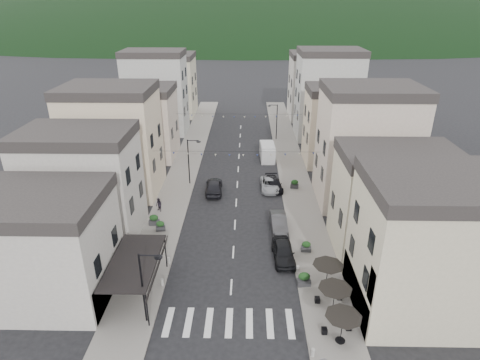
% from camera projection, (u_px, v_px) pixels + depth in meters
% --- Properties ---
extents(ground, '(700.00, 700.00, 0.00)m').
position_uv_depth(ground, '(228.00, 344.00, 27.72)').
color(ground, black).
rests_on(ground, ground).
extents(sidewalk_left, '(4.00, 76.00, 0.12)m').
position_uv_depth(sidewalk_left, '(186.00, 166.00, 56.94)').
color(sidewalk_left, slate).
rests_on(sidewalk_left, ground).
extents(sidewalk_right, '(4.00, 76.00, 0.12)m').
position_uv_depth(sidewalk_right, '(291.00, 167.00, 56.68)').
color(sidewalk_right, slate).
rests_on(sidewalk_right, ground).
extents(hill_backdrop, '(640.00, 360.00, 70.00)m').
position_uv_depth(hill_backdrop, '(247.00, 29.00, 300.62)').
color(hill_backdrop, black).
rests_on(hill_backdrop, ground).
extents(boutique_building, '(12.00, 8.00, 8.00)m').
position_uv_depth(boutique_building, '(30.00, 252.00, 30.88)').
color(boutique_building, '#A7A199').
rests_on(boutique_building, ground).
extents(bistro_building, '(10.00, 8.00, 10.00)m').
position_uv_depth(bistro_building, '(429.00, 253.00, 29.03)').
color(bistro_building, '#BBB394').
rests_on(bistro_building, ground).
extents(boutique_awning, '(3.77, 7.50, 3.28)m').
position_uv_depth(boutique_awning, '(137.00, 262.00, 31.11)').
color(boutique_awning, black).
rests_on(boutique_awning, ground).
extents(buildings_row_left, '(10.20, 54.16, 14.00)m').
position_uv_depth(buildings_row_left, '(142.00, 113.00, 59.78)').
color(buildings_row_left, '#A7A199').
rests_on(buildings_row_left, ground).
extents(buildings_row_right, '(10.20, 54.16, 14.50)m').
position_uv_depth(buildings_row_right, '(339.00, 115.00, 58.14)').
color(buildings_row_right, '#BBB394').
rests_on(buildings_row_right, ground).
extents(cafe_terrace, '(2.50, 8.10, 2.53)m').
position_uv_depth(cafe_terrace, '(335.00, 291.00, 29.16)').
color(cafe_terrace, black).
rests_on(cafe_terrace, ground).
extents(streetlamp_left_near, '(1.70, 0.56, 6.00)m').
position_uv_depth(streetlamp_left_near, '(146.00, 281.00, 28.11)').
color(streetlamp_left_near, black).
rests_on(streetlamp_left_near, ground).
extents(streetlamp_left_far, '(1.70, 0.56, 6.00)m').
position_uv_depth(streetlamp_left_far, '(191.00, 157.00, 49.94)').
color(streetlamp_left_far, black).
rests_on(streetlamp_left_far, ground).
extents(streetlamp_right_far, '(1.70, 0.56, 6.00)m').
position_uv_depth(streetlamp_right_far, '(275.00, 118.00, 66.11)').
color(streetlamp_right_far, black).
rests_on(streetlamp_right_far, ground).
extents(bollards, '(11.66, 10.26, 0.60)m').
position_uv_depth(bollards, '(231.00, 287.00, 32.55)').
color(bollards, gray).
rests_on(bollards, ground).
extents(bunting_near, '(19.00, 0.28, 0.62)m').
position_uv_depth(bunting_near, '(236.00, 154.00, 45.39)').
color(bunting_near, black).
rests_on(bunting_near, ground).
extents(bunting_far, '(19.00, 0.28, 0.62)m').
position_uv_depth(bunting_far, '(239.00, 116.00, 59.94)').
color(bunting_far, black).
rests_on(bunting_far, ground).
extents(parked_car_a, '(2.11, 4.72, 1.57)m').
position_uv_depth(parked_car_a, '(283.00, 252.00, 36.41)').
color(parked_car_a, black).
rests_on(parked_car_a, ground).
extents(parked_car_b, '(1.73, 4.51, 1.47)m').
position_uv_depth(parked_car_b, '(279.00, 222.00, 41.30)').
color(parked_car_b, '#353537').
rests_on(parked_car_b, ground).
extents(parked_car_c, '(2.31, 4.74, 1.30)m').
position_uv_depth(parked_car_c, '(270.00, 185.00, 49.82)').
color(parked_car_c, '#96989F').
rests_on(parked_car_c, ground).
extents(parked_car_d, '(2.34, 4.62, 1.29)m').
position_uv_depth(parked_car_d, '(274.00, 184.00, 49.93)').
color(parked_car_d, black).
rests_on(parked_car_d, ground).
extents(parked_car_e, '(2.20, 5.01, 1.68)m').
position_uv_depth(parked_car_e, '(214.00, 186.00, 48.97)').
color(parked_car_e, black).
rests_on(parked_car_e, ground).
extents(delivery_van, '(2.15, 5.10, 2.42)m').
position_uv_depth(delivery_van, '(267.00, 151.00, 59.03)').
color(delivery_van, '#B9B9BB').
rests_on(delivery_van, ground).
extents(pedestrian_a, '(0.85, 0.78, 1.94)m').
position_uv_depth(pedestrian_a, '(153.00, 247.00, 36.62)').
color(pedestrian_a, black).
rests_on(pedestrian_a, sidewalk_left).
extents(pedestrian_b, '(0.97, 0.96, 1.59)m').
position_uv_depth(pedestrian_b, '(159.00, 205.00, 44.38)').
color(pedestrian_b, '#241E28').
rests_on(pedestrian_b, sidewalk_left).
extents(planter_la, '(1.03, 0.70, 1.06)m').
position_uv_depth(planter_la, '(160.00, 226.00, 40.83)').
color(planter_la, '#2B2C2E').
rests_on(planter_la, sidewalk_left).
extents(planter_lb, '(1.05, 0.59, 1.17)m').
position_uv_depth(planter_lb, '(154.00, 220.00, 41.82)').
color(planter_lb, '#2E2E30').
rests_on(planter_lb, sidewalk_left).
extents(planter_ra, '(1.16, 0.73, 1.23)m').
position_uv_depth(planter_ra, '(304.00, 279.00, 32.99)').
color(planter_ra, '#2C2C2E').
rests_on(planter_ra, sidewalk_right).
extents(planter_rb, '(0.98, 0.59, 1.05)m').
position_uv_depth(planter_rb, '(306.00, 246.00, 37.47)').
color(planter_rb, '#303032').
rests_on(planter_rb, sidewalk_right).
extents(planter_rc, '(1.08, 0.72, 1.12)m').
position_uv_depth(planter_rc, '(295.00, 184.00, 49.94)').
color(planter_rc, '#28282A').
rests_on(planter_rc, sidewalk_right).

